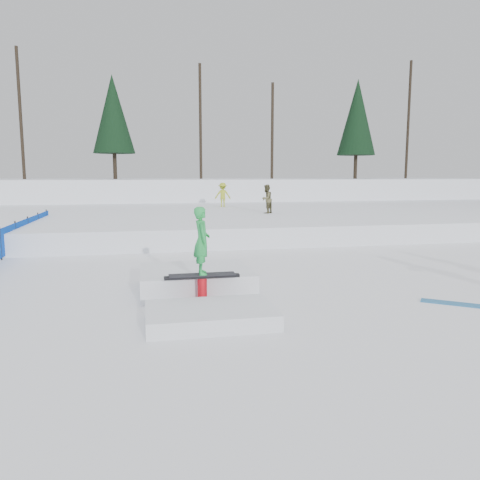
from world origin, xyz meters
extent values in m
plane|color=white|center=(0.00, 0.00, 0.00)|extent=(120.00, 120.00, 0.00)
cube|color=white|center=(0.00, 30.00, 1.20)|extent=(60.00, 14.00, 2.40)
cube|color=white|center=(0.00, 16.00, 0.40)|extent=(50.00, 18.00, 0.80)
cube|color=#043BB4|center=(-6.50, 6.60, 0.55)|extent=(0.03, 16.00, 0.95)
cylinder|color=black|center=(-6.50, 6.60, 0.55)|extent=(0.05, 0.05, 1.10)
cylinder|color=black|center=(-6.50, 8.50, 0.55)|extent=(0.05, 0.05, 1.10)
cylinder|color=black|center=(-6.50, 10.40, 0.55)|extent=(0.05, 0.05, 1.10)
cylinder|color=black|center=(-6.50, 12.30, 0.55)|extent=(0.05, 0.05, 1.10)
cylinder|color=black|center=(-6.50, 14.20, 0.55)|extent=(0.05, 0.05, 1.10)
cylinder|color=black|center=(-11.00, 30.00, 7.40)|extent=(0.24, 0.24, 10.00)
cylinder|color=black|center=(-4.00, 28.50, 3.40)|extent=(0.30, 0.30, 2.00)
cone|color=black|center=(-4.00, 28.50, 7.38)|extent=(3.20, 3.20, 5.95)
cylinder|color=black|center=(3.00, 30.50, 7.15)|extent=(0.24, 0.24, 9.50)
cylinder|color=black|center=(9.00, 29.50, 6.40)|extent=(0.24, 0.24, 8.00)
cylinder|color=black|center=(16.00, 28.00, 3.40)|extent=(0.30, 0.30, 2.00)
cone|color=black|center=(16.00, 28.00, 7.55)|extent=(3.20, 3.20, 6.30)
cylinder|color=black|center=(22.00, 30.00, 7.65)|extent=(0.24, 0.24, 10.50)
imported|color=brown|center=(4.23, 13.36, 1.53)|extent=(0.90, 0.90, 1.47)
imported|color=#A4B324|center=(2.85, 18.53, 1.54)|extent=(1.02, 0.68, 1.47)
cube|color=#286596|center=(4.62, -1.05, 0.01)|extent=(1.29, 1.07, 0.03)
cube|color=white|center=(-0.74, 1.27, 0.27)|extent=(2.60, 2.20, 0.54)
cube|color=white|center=(-0.74, -1.23, 0.15)|extent=(2.40, 1.60, 0.30)
cylinder|color=red|center=(-0.74, -0.03, 0.03)|extent=(0.44, 0.44, 0.06)
cylinder|color=red|center=(-0.74, -0.03, 0.30)|extent=(0.20, 0.20, 0.60)
cube|color=black|center=(-0.74, -0.03, 0.63)|extent=(1.60, 0.16, 0.06)
cube|color=black|center=(-0.74, -0.03, 0.68)|extent=(1.40, 0.28, 0.03)
imported|color=green|center=(-0.74, -0.03, 1.40)|extent=(0.34, 0.52, 1.42)
camera|label=1|loc=(-1.92, -9.68, 2.78)|focal=35.00mm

